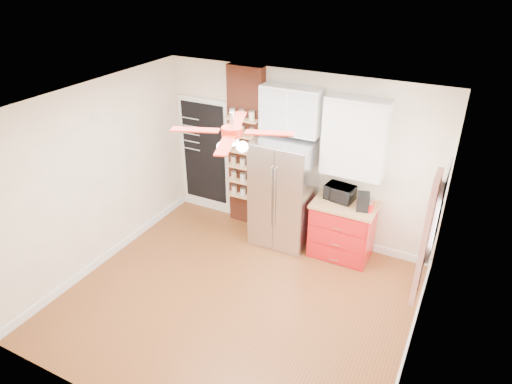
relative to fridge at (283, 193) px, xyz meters
The scene contains 21 objects.
floor 1.85m from the fridge, 88.24° to the right, with size 4.50×4.50×0.00m, color brown.
ceiling 2.45m from the fridge, 88.24° to the right, with size 4.50×4.50×0.00m, color white.
wall_back 0.60m from the fridge, 82.30° to the left, with size 4.50×0.02×2.70m, color #FFEFCD.
wall_front 3.66m from the fridge, 89.21° to the right, with size 4.50×0.02×2.70m, color #FFEFCD.
wall_left 2.78m from the fridge, 143.46° to the right, with size 0.02×4.00×2.70m, color #FFEFCD.
wall_right 2.86m from the fridge, 35.33° to the right, with size 0.02×4.00×2.70m, color #FFEFCD.
chalkboard 1.70m from the fridge, 168.59° to the left, with size 0.95×0.05×1.95m.
brick_pillar 0.97m from the fridge, 160.07° to the left, with size 0.60×0.16×2.70m, color brown.
fridge is the anchor object (origin of this frame).
upper_glass_cabinet 1.29m from the fridge, 90.00° to the left, with size 0.90×0.35×0.70m, color white.
red_cabinet 1.06m from the fridge, ahead, with size 0.94×0.64×0.90m.
upper_shelf_unit 1.41m from the fridge, 12.78° to the left, with size 0.90×0.30×1.15m, color white.
window 2.49m from the fridge, 17.75° to the right, with size 0.04×0.75×1.05m, color white.
curtain 2.63m from the fridge, 29.86° to the right, with size 0.06×0.40×1.55m, color #B22617.
ceiling_fan 2.25m from the fridge, 88.24° to the right, with size 1.40×1.40×0.44m.
toaster_oven 0.88m from the fridge, ahead, with size 0.42×0.29×0.23m, color black.
coffee_maker 1.25m from the fridge, ahead, with size 0.17×0.22×0.25m, color black.
canister_left 1.34m from the fridge, ahead, with size 0.09×0.09×0.14m, color #B50A0D.
canister_right 1.35m from the fridge, ahead, with size 0.10×0.10×0.15m, color #BB270A.
pantry_jar_oats 1.07m from the fridge, behind, with size 0.08×0.08×0.14m, color beige.
pantry_jar_beans 0.90m from the fridge, 167.68° to the left, with size 0.09×0.09×0.12m, color olive.
Camera 1 is at (2.41, -4.15, 4.21)m, focal length 32.00 mm.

